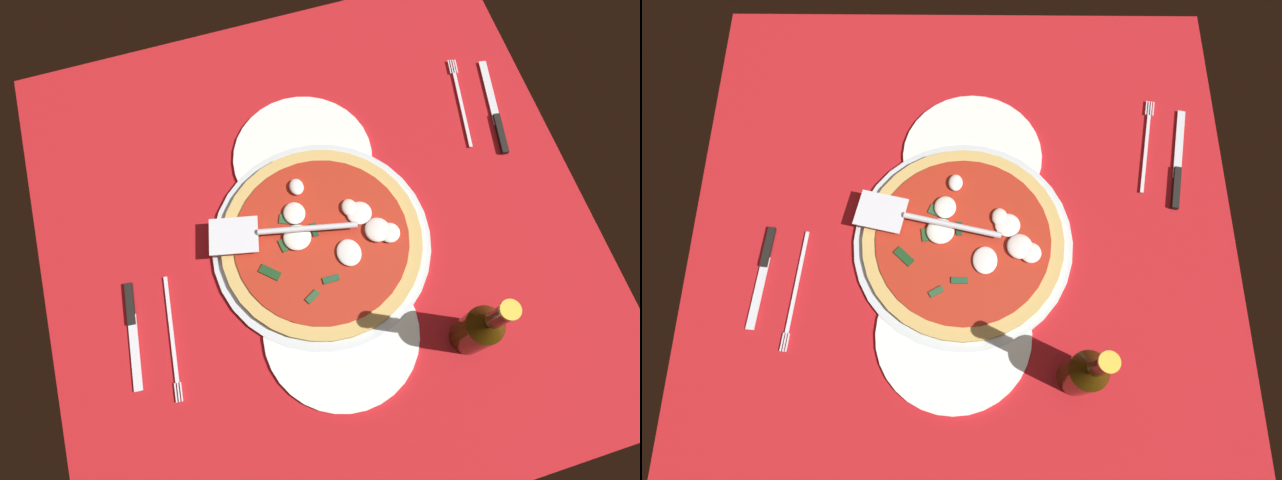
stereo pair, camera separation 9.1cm
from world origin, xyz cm
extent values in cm
cube|color=#B0181D|center=(0.00, 0.00, -0.40)|extent=(94.55, 94.55, 0.80)
cube|color=silver|center=(-42.55, -33.09, 0.05)|extent=(9.45, 9.45, 0.10)
cube|color=white|center=(-42.55, -14.18, 0.05)|extent=(9.45, 9.45, 0.10)
cube|color=white|center=(-33.09, -42.55, 0.05)|extent=(9.45, 9.45, 0.10)
cube|color=white|center=(-33.09, -23.64, 0.05)|extent=(9.45, 9.45, 0.10)
cube|color=white|center=(-33.09, -4.73, 0.05)|extent=(9.45, 9.45, 0.10)
cube|color=white|center=(-33.09, 14.18, 0.05)|extent=(9.45, 9.45, 0.10)
cube|color=white|center=(-23.64, -33.09, 0.05)|extent=(9.45, 9.45, 0.10)
cube|color=white|center=(-23.64, -14.18, 0.05)|extent=(9.45, 9.45, 0.10)
cube|color=white|center=(-23.64, 4.73, 0.05)|extent=(9.45, 9.45, 0.10)
cube|color=white|center=(-23.64, 23.64, 0.05)|extent=(9.45, 9.45, 0.10)
cube|color=silver|center=(-23.64, 42.55, 0.05)|extent=(9.45, 9.45, 0.10)
cube|color=white|center=(-14.18, -42.55, 0.05)|extent=(9.45, 9.45, 0.10)
cube|color=silver|center=(-14.18, -23.64, 0.05)|extent=(9.45, 9.45, 0.10)
cube|color=silver|center=(-14.18, -4.73, 0.05)|extent=(9.45, 9.45, 0.10)
cube|color=white|center=(-14.18, 14.18, 0.05)|extent=(9.45, 9.45, 0.10)
cube|color=silver|center=(-14.18, 33.09, 0.05)|extent=(9.45, 9.45, 0.10)
cube|color=white|center=(-4.73, -33.09, 0.05)|extent=(9.45, 9.45, 0.10)
cube|color=silver|center=(-4.73, -14.18, 0.05)|extent=(9.45, 9.45, 0.10)
cube|color=white|center=(-4.73, 4.73, 0.05)|extent=(9.45, 9.45, 0.10)
cube|color=white|center=(-4.73, 23.64, 0.05)|extent=(9.45, 9.45, 0.10)
cube|color=white|center=(-4.73, 42.55, 0.05)|extent=(9.45, 9.45, 0.10)
cube|color=silver|center=(4.73, -42.55, 0.05)|extent=(9.45, 9.45, 0.10)
cube|color=white|center=(4.73, -23.64, 0.05)|extent=(9.45, 9.45, 0.10)
cube|color=white|center=(4.73, -4.73, 0.05)|extent=(9.45, 9.45, 0.10)
cube|color=white|center=(4.73, 14.18, 0.05)|extent=(9.45, 9.45, 0.10)
cube|color=white|center=(4.73, 33.09, 0.05)|extent=(9.45, 9.45, 0.10)
cube|color=silver|center=(14.18, -33.09, 0.05)|extent=(9.45, 9.45, 0.10)
cube|color=white|center=(14.18, -14.18, 0.05)|extent=(9.45, 9.45, 0.10)
cube|color=white|center=(14.18, 4.73, 0.05)|extent=(9.45, 9.45, 0.10)
cube|color=white|center=(14.18, 23.64, 0.05)|extent=(9.45, 9.45, 0.10)
cube|color=white|center=(14.18, 42.55, 0.05)|extent=(9.45, 9.45, 0.10)
cube|color=white|center=(23.64, -42.55, 0.05)|extent=(9.45, 9.45, 0.10)
cube|color=white|center=(23.64, -23.64, 0.05)|extent=(9.45, 9.45, 0.10)
cube|color=white|center=(23.64, -4.73, 0.05)|extent=(9.45, 9.45, 0.10)
cube|color=white|center=(23.64, 14.18, 0.05)|extent=(9.45, 9.45, 0.10)
cube|color=white|center=(23.64, 33.09, 0.05)|extent=(9.45, 9.45, 0.10)
cube|color=white|center=(33.09, -33.09, 0.05)|extent=(9.45, 9.45, 0.10)
cube|color=white|center=(33.09, -14.18, 0.05)|extent=(9.45, 9.45, 0.10)
cube|color=silver|center=(33.09, 4.73, 0.05)|extent=(9.45, 9.45, 0.10)
cube|color=white|center=(33.09, 23.64, 0.05)|extent=(9.45, 9.45, 0.10)
cube|color=white|center=(33.09, 42.55, 0.05)|extent=(9.45, 9.45, 0.10)
cube|color=silver|center=(42.55, -23.64, 0.05)|extent=(9.45, 9.45, 0.10)
cube|color=white|center=(42.55, -4.73, 0.05)|extent=(9.45, 9.45, 0.10)
cube|color=white|center=(42.55, 14.18, 0.05)|extent=(9.45, 9.45, 0.10)
cube|color=white|center=(42.55, 33.09, 0.05)|extent=(9.45, 9.45, 0.10)
cylinder|color=silver|center=(-1.90, 0.27, 0.65)|extent=(37.73, 37.73, 1.10)
cylinder|color=white|center=(-17.72, 1.45, 0.60)|extent=(25.54, 25.54, 1.00)
cylinder|color=white|center=(14.92, -1.57, 0.60)|extent=(25.38, 25.38, 1.00)
cylinder|color=tan|center=(-1.90, 0.27, 1.71)|extent=(34.51, 34.51, 1.00)
cylinder|color=#AC2716|center=(-1.90, 0.27, 2.36)|extent=(29.93, 29.93, 0.30)
ellipsoid|color=white|center=(8.42, 1.42, 3.10)|extent=(3.11, 2.50, 1.18)
ellipsoid|color=white|center=(0.60, -7.53, 2.94)|extent=(4.23, 4.35, 0.87)
ellipsoid|color=silver|center=(2.02, -6.20, 3.03)|extent=(3.25, 2.67, 1.04)
ellipsoid|color=white|center=(3.78, 3.16, 3.06)|extent=(4.10, 3.79, 1.10)
ellipsoid|color=white|center=(-0.63, 3.91, 3.09)|extent=(4.60, 4.76, 1.16)
ellipsoid|color=silver|center=(-5.70, -3.65, 2.93)|extent=(4.80, 4.13, 0.85)
ellipsoid|color=white|center=(-3.29, -9.47, 3.14)|extent=(4.42, 4.33, 1.27)
ellipsoid|color=white|center=(-4.36, -11.29, 3.05)|extent=(3.62, 3.59, 1.09)
cube|color=#27512A|center=(3.00, 4.21, 2.66)|extent=(2.91, 3.95, 0.30)
cube|color=#284C2B|center=(-11.06, 4.37, 2.66)|extent=(2.13, 2.65, 0.30)
cube|color=#1C492A|center=(-9.13, 0.57, 2.66)|extent=(1.09, 2.79, 0.30)
cube|color=#153F23|center=(0.36, 0.71, 2.66)|extent=(2.42, 1.00, 0.30)
cube|color=#173E1A|center=(-5.05, 9.93, 2.66)|extent=(3.54, 3.66, 0.30)
cube|color=#234721|center=(-1.18, 6.56, 2.66)|extent=(2.37, 1.30, 0.30)
cube|color=silver|center=(2.51, 14.04, 3.93)|extent=(8.07, 9.41, 0.30)
cylinder|color=silver|center=(-0.17, 1.85, 4.28)|extent=(4.58, 16.58, 1.00)
cube|color=white|center=(15.20, -36.23, 0.40)|extent=(23.02, 16.88, 0.60)
cube|color=silver|center=(15.75, -33.32, 0.83)|extent=(16.08, 3.64, 0.25)
cube|color=silver|center=(25.09, -35.77, 0.83)|extent=(2.99, 0.78, 0.25)
cube|color=silver|center=(25.17, -35.34, 0.83)|extent=(2.99, 0.78, 0.25)
cube|color=silver|center=(25.25, -34.91, 0.83)|extent=(2.99, 0.78, 0.25)
cube|color=silver|center=(25.34, -34.47, 0.83)|extent=(2.99, 0.78, 0.25)
cube|color=black|center=(8.65, -38.01, 1.10)|extent=(8.22, 2.70, 0.80)
cube|color=silver|center=(17.64, -39.72, 0.83)|extent=(14.25, 4.04, 0.25)
cube|color=silver|center=(-8.63, 30.96, 0.40)|extent=(18.59, 15.22, 0.60)
cube|color=silver|center=(-8.91, 27.90, 0.83)|extent=(17.65, 2.25, 0.25)
cube|color=silver|center=(-19.16, 29.31, 0.83)|extent=(3.01, 0.50, 0.25)
cube|color=silver|center=(-19.21, 28.87, 0.83)|extent=(3.01, 0.50, 0.25)
cube|color=silver|center=(-19.25, 28.43, 0.83)|extent=(3.01, 0.50, 0.25)
cube|color=black|center=(-3.02, 33.52, 1.10)|extent=(7.21, 1.86, 0.80)
cube|color=silver|center=(-11.00, 34.27, 0.83)|extent=(12.54, 2.56, 0.25)
cylinder|color=#352105|center=(-24.38, -17.94, 5.60)|extent=(5.87, 5.87, 11.01)
cone|color=#352105|center=(-24.38, -17.94, 12.96)|extent=(5.87, 5.87, 3.70)
cylinder|color=#352105|center=(-24.38, -17.94, 18.12)|extent=(2.42, 2.42, 6.62)
cylinder|color=gold|center=(-24.38, -17.94, 21.73)|extent=(2.78, 2.78, 0.60)
camera|label=1|loc=(-30.67, 9.09, 88.53)|focal=30.18mm
camera|label=2|loc=(-31.99, 0.05, 88.53)|focal=30.18mm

